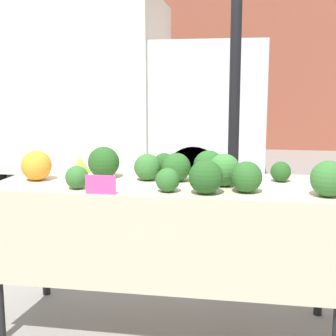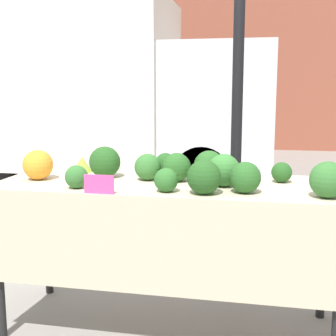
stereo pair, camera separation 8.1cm
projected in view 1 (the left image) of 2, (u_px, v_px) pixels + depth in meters
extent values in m
plane|color=gray|center=(168.00, 326.00, 2.70)|extent=(40.00, 40.00, 0.00)
cube|color=brown|center=(230.00, 44.00, 10.64)|extent=(16.00, 0.60, 4.73)
cylinder|color=black|center=(235.00, 85.00, 2.96)|extent=(0.07, 0.07, 2.75)
cube|color=silver|center=(56.00, 84.00, 6.40)|extent=(2.90, 1.81, 2.21)
cube|color=silver|center=(211.00, 108.00, 6.11)|extent=(1.36, 1.66, 1.59)
cylinder|color=black|center=(194.00, 175.00, 5.55)|extent=(0.70, 0.22, 0.70)
cylinder|color=black|center=(205.00, 157.00, 6.95)|extent=(0.70, 0.22, 0.70)
cylinder|color=black|center=(29.00, 153.00, 7.41)|extent=(0.70, 0.22, 0.70)
cube|color=beige|center=(168.00, 185.00, 2.56)|extent=(1.86, 0.71, 0.03)
cube|color=beige|center=(156.00, 250.00, 2.26)|extent=(1.86, 0.01, 0.47)
cylinder|color=black|center=(44.00, 235.00, 3.06)|extent=(0.05, 0.05, 0.82)
cylinder|color=black|center=(321.00, 250.00, 2.77)|extent=(0.05, 0.05, 0.82)
sphere|color=orange|center=(36.00, 166.00, 2.60)|extent=(0.17, 0.17, 0.17)
cone|color=#93B238|center=(80.00, 165.00, 2.84)|extent=(0.12, 0.12, 0.10)
sphere|color=#2D6628|center=(168.00, 180.00, 2.31)|extent=(0.12, 0.12, 0.12)
sphere|color=#23511E|center=(104.00, 162.00, 2.67)|extent=(0.18, 0.18, 0.18)
sphere|color=#285B23|center=(246.00, 177.00, 2.29)|extent=(0.15, 0.15, 0.15)
sphere|color=#23511E|center=(281.00, 172.00, 2.57)|extent=(0.11, 0.11, 0.11)
sphere|color=#285B23|center=(209.00, 166.00, 2.59)|extent=(0.17, 0.17, 0.17)
sphere|color=#336B2D|center=(147.00, 167.00, 2.60)|extent=(0.15, 0.15, 0.15)
sphere|color=#336B2D|center=(77.00, 177.00, 2.38)|extent=(0.12, 0.12, 0.12)
sphere|color=#23511E|center=(164.00, 163.00, 2.80)|extent=(0.13, 0.13, 0.13)
sphere|color=#387533|center=(224.00, 170.00, 2.44)|extent=(0.17, 0.17, 0.17)
sphere|color=#23511E|center=(206.00, 177.00, 2.26)|extent=(0.17, 0.17, 0.17)
sphere|color=#285B23|center=(176.00, 167.00, 2.57)|extent=(0.16, 0.16, 0.16)
sphere|color=#336B2D|center=(329.00, 179.00, 2.20)|extent=(0.17, 0.17, 0.17)
cube|color=#EF4793|center=(101.00, 185.00, 2.26)|extent=(0.15, 0.01, 0.09)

